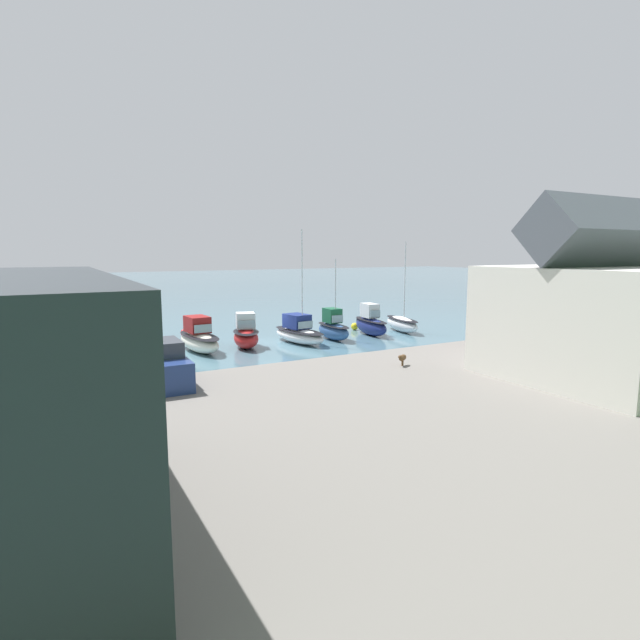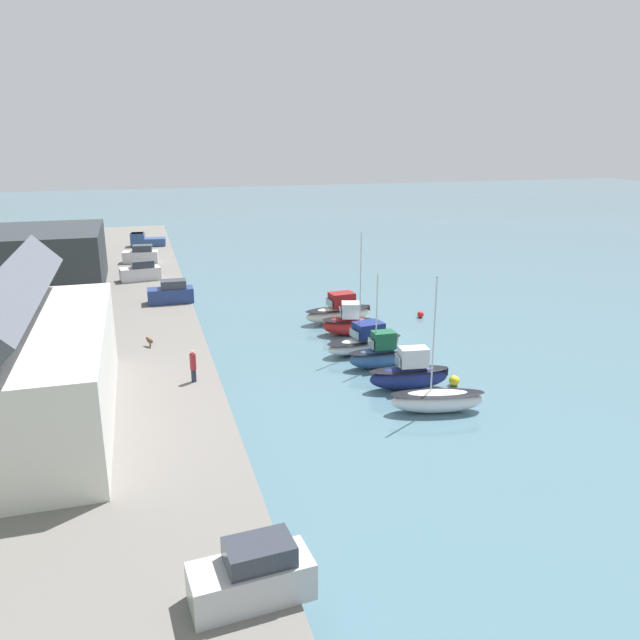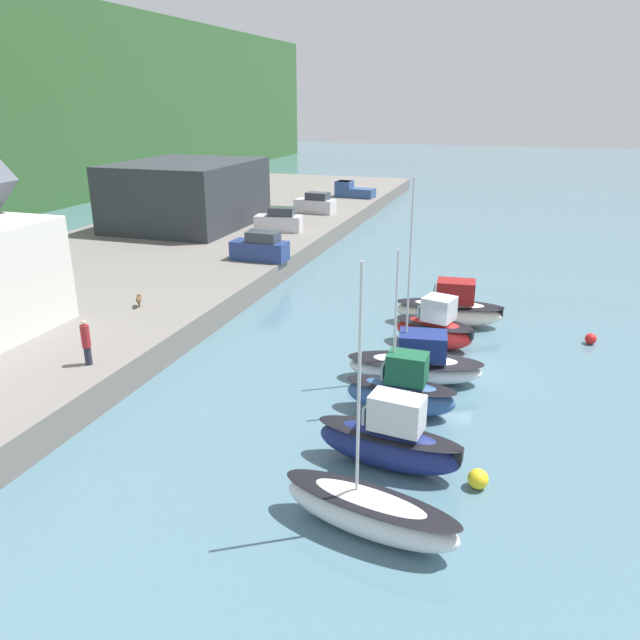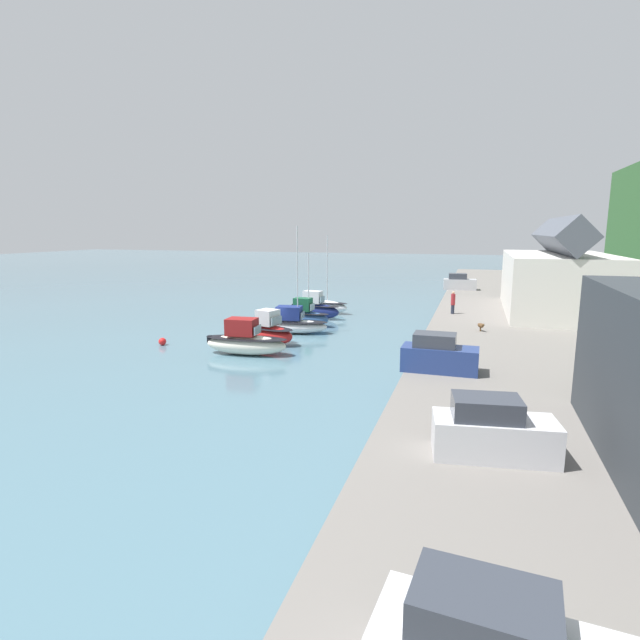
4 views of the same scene
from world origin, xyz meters
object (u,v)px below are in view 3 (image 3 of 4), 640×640
object	(u,v)px
parked_car_3	(260,248)
moored_boat_4	(435,328)
parked_car_2	(315,204)
moored_boat_1	(390,441)
mooring_buoy_0	(478,479)
mooring_buoy_1	(591,339)
moored_boat_2	(401,391)
person_on_quay	(86,342)
dog_on_quay	(139,299)
parked_car_1	(279,221)
moored_boat_3	(416,363)
pickup_truck_0	(352,190)
moored_boat_0	(369,511)
moored_boat_5	(450,309)

from	to	relation	value
parked_car_3	moored_boat_4	bearing A→B (deg)	-122.78
parked_car_2	moored_boat_1	bearing A→B (deg)	-152.75
mooring_buoy_0	mooring_buoy_1	size ratio (longest dim) A/B	1.17
moored_boat_1	parked_car_3	size ratio (longest dim) A/B	1.36
moored_boat_2	moored_boat_4	distance (m)	8.22
person_on_quay	dog_on_quay	bearing A→B (deg)	17.74
parked_car_3	parked_car_1	bearing A→B (deg)	14.68
moored_boat_3	dog_on_quay	size ratio (longest dim) A/B	11.51
moored_boat_3	dog_on_quay	distance (m)	16.68
pickup_truck_0	mooring_buoy_0	world-z (taller)	pickup_truck_0
moored_boat_1	dog_on_quay	bearing A→B (deg)	67.54
pickup_truck_0	dog_on_quay	distance (m)	44.87
moored_boat_2	dog_on_quay	world-z (taller)	moored_boat_2
dog_on_quay	moored_boat_3	bearing A→B (deg)	-35.08
parked_car_1	dog_on_quay	size ratio (longest dim) A/B	5.20
moored_boat_0	parked_car_2	xyz separation A→B (m)	(46.47, 17.15, 1.65)
moored_boat_2	person_on_quay	size ratio (longest dim) A/B	3.39
moored_boat_3	moored_boat_5	xyz separation A→B (m)	(8.60, -0.58, 0.11)
moored_boat_0	pickup_truck_0	world-z (taller)	moored_boat_0
moored_boat_1	parked_car_2	xyz separation A→B (m)	(42.60, 16.98, 1.34)
moored_boat_4	moored_boat_0	bearing A→B (deg)	-163.35
person_on_quay	dog_on_quay	size ratio (longest dim) A/B	2.52
moored_boat_2	mooring_buoy_0	bearing A→B (deg)	-140.29
person_on_quay	dog_on_quay	world-z (taller)	person_on_quay
moored_boat_0	moored_boat_5	size ratio (longest dim) A/B	1.33
moored_boat_1	mooring_buoy_0	bearing A→B (deg)	-88.42
moored_boat_0	pickup_truck_0	size ratio (longest dim) A/B	1.81
moored_boat_5	parked_car_2	size ratio (longest dim) A/B	1.52
moored_boat_5	parked_car_2	distance (m)	31.38
moored_boat_3	mooring_buoy_0	distance (m)	8.91
moored_boat_2	moored_boat_4	xyz separation A→B (m)	(8.22, -0.27, 0.02)
parked_car_1	person_on_quay	size ratio (longest dim) A/B	2.06
mooring_buoy_0	mooring_buoy_1	distance (m)	16.72
dog_on_quay	mooring_buoy_1	size ratio (longest dim) A/B	1.36
moored_boat_1	moored_boat_2	xyz separation A→B (m)	(4.37, 0.40, -0.06)
moored_boat_4	pickup_truck_0	size ratio (longest dim) A/B	1.00
moored_boat_0	mooring_buoy_1	xyz separation A→B (m)	(19.53, -8.01, -0.49)
moored_boat_0	parked_car_3	world-z (taller)	moored_boat_0
moored_boat_2	person_on_quay	distance (m)	14.30
parked_car_3	dog_on_quay	xyz separation A→B (m)	(-12.49, 2.34, -0.46)
moored_boat_5	mooring_buoy_0	xyz separation A→B (m)	(-16.73, -3.02, -0.67)
moored_boat_3	parked_car_2	size ratio (longest dim) A/B	2.24
moored_boat_2	parked_car_2	xyz separation A→B (m)	(38.23, 16.58, 1.40)
parked_car_2	parked_car_3	xyz separation A→B (m)	(-20.49, -2.44, 0.00)
parked_car_2	moored_boat_4	bearing A→B (deg)	-145.17
dog_on_quay	pickup_truck_0	bearing A→B (deg)	60.36
moored_boat_0	moored_boat_1	distance (m)	3.89
dog_on_quay	mooring_buoy_1	xyz separation A→B (m)	(6.03, -25.07, -1.68)
parked_car_1	moored_boat_2	bearing A→B (deg)	-157.39
moored_boat_0	parked_car_2	bearing A→B (deg)	32.30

